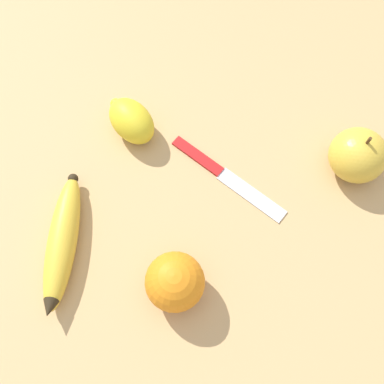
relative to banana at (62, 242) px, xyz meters
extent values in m
plane|color=tan|center=(-0.10, -0.04, -0.02)|extent=(3.00, 3.00, 0.00)
ellipsoid|color=gold|center=(0.00, 0.00, 0.00)|extent=(0.10, 0.19, 0.04)
cone|color=#2D2314|center=(-0.03, 0.08, 0.01)|extent=(0.03, 0.03, 0.03)
sphere|color=#2D2314|center=(0.03, -0.09, 0.00)|extent=(0.01, 0.01, 0.01)
sphere|color=orange|center=(-0.16, -0.01, 0.02)|extent=(0.08, 0.08, 0.08)
ellipsoid|color=gold|center=(-0.33, -0.28, 0.02)|extent=(0.08, 0.08, 0.07)
cylinder|color=#4C3319|center=(-0.33, -0.28, 0.06)|extent=(0.00, 0.00, 0.01)
ellipsoid|color=yellow|center=(0.00, -0.20, 0.01)|extent=(0.10, 0.09, 0.06)
sphere|color=yellow|center=(0.03, -0.22, 0.01)|extent=(0.02, 0.02, 0.02)
cube|color=silver|center=(-0.21, -0.18, -0.02)|extent=(0.11, 0.05, 0.00)
cube|color=red|center=(-0.11, -0.20, -0.01)|extent=(0.09, 0.04, 0.01)
camera|label=1|loc=(-0.23, 0.08, 0.59)|focal=42.00mm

